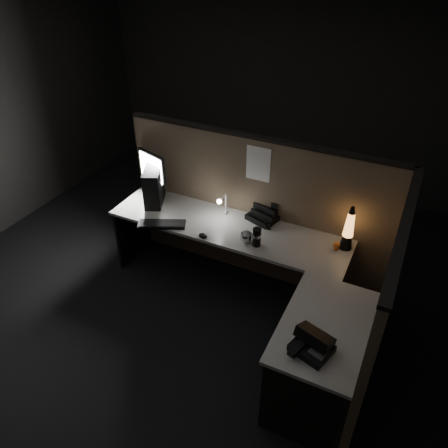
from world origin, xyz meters
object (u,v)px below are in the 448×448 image
at_px(monitor, 152,170).
at_px(lava_lamp, 348,231).
at_px(desk_phone, 312,343).
at_px(keyboard, 162,224).
at_px(pc_tower, 154,186).

xyz_separation_m(monitor, lava_lamp, (1.99, -0.02, -0.12)).
bearing_deg(desk_phone, monitor, 166.71).
distance_m(monitor, lava_lamp, 2.00).
bearing_deg(lava_lamp, keyboard, -165.81).
xyz_separation_m(pc_tower, desk_phone, (1.97, -1.12, -0.13)).
relative_size(pc_tower, keyboard, 0.85).
distance_m(pc_tower, keyboard, 0.47).
bearing_deg(lava_lamp, monitor, 179.41).
relative_size(lava_lamp, desk_phone, 1.40).
bearing_deg(keyboard, pc_tower, 106.79).
height_order(keyboard, desk_phone, desk_phone).
relative_size(keyboard, desk_phone, 1.48).
xyz_separation_m(monitor, desk_phone, (2.05, -1.23, -0.24)).
xyz_separation_m(lava_lamp, desk_phone, (0.05, -1.21, -0.12)).
relative_size(monitor, desk_phone, 1.61).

